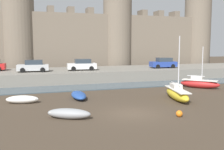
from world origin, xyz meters
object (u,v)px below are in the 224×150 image
Objects in this scene: sailboat_midflat_right at (177,93)px; rowboat_near_channel_right at (22,99)px; rowboat_foreground_right at (79,95)px; mooring_buoy_mid_mud at (179,114)px; car_quay_centre_east at (163,63)px; sailboat_foreground_left at (199,83)px; rowboat_foreground_centre at (69,113)px; car_quay_west at (33,66)px; car_quay_east at (82,65)px.

rowboat_near_channel_right is at bearing 168.51° from sailboat_midflat_right.
rowboat_near_channel_right is (-5.17, -0.50, 0.02)m from rowboat_foreground_right.
mooring_buoy_mid_mud is 23.01m from car_quay_centre_east.
sailboat_foreground_left reaches higher than rowboat_near_channel_right.
rowboat_foreground_right is 1.13× the size of rowboat_foreground_centre.
rowboat_near_channel_right is at bearing 117.65° from rowboat_foreground_centre.
car_quay_centre_east is 1.00× the size of car_quay_west.
car_quay_east is (2.76, 12.16, 2.01)m from rowboat_foreground_right.
rowboat_foreground_right is at bearing -142.74° from car_quay_centre_east.
car_quay_east is at bearing 179.26° from car_quay_centre_east.
rowboat_foreground_centre is at bearing -133.40° from car_quay_centre_east.
car_quay_centre_east and car_quay_west have the same top height.
car_quay_west reaches higher than rowboat_foreground_centre.
sailboat_foreground_left is 1.19× the size of car_quay_west.
sailboat_midflat_right reaches higher than sailboat_foreground_left.
rowboat_foreground_right is at bearing -71.63° from car_quay_west.
sailboat_midflat_right is at bearing -114.28° from car_quay_centre_east.
rowboat_near_channel_right is 0.72× the size of car_quay_east.
car_quay_centre_east is (15.76, 11.99, 2.01)m from rowboat_foreground_right.
sailboat_foreground_left reaches higher than mooring_buoy_mid_mud.
car_quay_centre_east reaches higher than rowboat_near_channel_right.
rowboat_foreground_centre is 19.07m from sailboat_foreground_left.
sailboat_foreground_left reaches higher than car_quay_centre_east.
rowboat_foreground_right is (-8.84, 3.35, -0.27)m from sailboat_midflat_right.
sailboat_foreground_left is 1.19× the size of car_quay_east.
car_quay_west is at bearing 115.37° from mooring_buoy_mid_mud.
rowboat_near_channel_right is at bearing -149.17° from car_quay_centre_east.
sailboat_midflat_right is 1.99× the size of rowboat_near_channel_right.
mooring_buoy_mid_mud is 0.11× the size of car_quay_centre_east.
mooring_buoy_mid_mud is (-9.33, -10.48, -0.35)m from sailboat_foreground_left.
mooring_buoy_mid_mud is at bearing -64.63° from car_quay_west.
car_quay_west is (-12.81, 15.30, 1.74)m from sailboat_midflat_right.
mooring_buoy_mid_mud is at bearing -14.08° from rowboat_foreground_centre.
car_quay_centre_east reaches higher than rowboat_foreground_centre.
car_quay_centre_east is at bearing 64.23° from mooring_buoy_mid_mud.
sailboat_midflat_right is at bearing -20.77° from rowboat_foreground_right.
sailboat_midflat_right is at bearing -140.50° from sailboat_foreground_left.
car_quay_centre_east and car_quay_east have the same top height.
sailboat_midflat_right is 1.85× the size of rowboat_foreground_centre.
sailboat_foreground_left reaches higher than car_quay_east.
rowboat_foreground_centre is at bearing -162.69° from sailboat_midflat_right.
sailboat_midflat_right is 20.02m from car_quay_west.
rowboat_foreground_centre is at bearing -106.01° from rowboat_foreground_right.
rowboat_foreground_centre reaches higher than rowboat_foreground_right.
rowboat_foreground_centre is 25.81m from car_quay_centre_east.
rowboat_foreground_centre is 19.54m from car_quay_east.
car_quay_centre_east is (17.68, 18.70, 1.97)m from rowboat_foreground_centre.
sailboat_foreground_left is 10.33m from car_quay_centre_east.
rowboat_foreground_right is 0.88× the size of car_quay_centre_east.
rowboat_near_channel_right is 24.46m from car_quay_centre_east.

